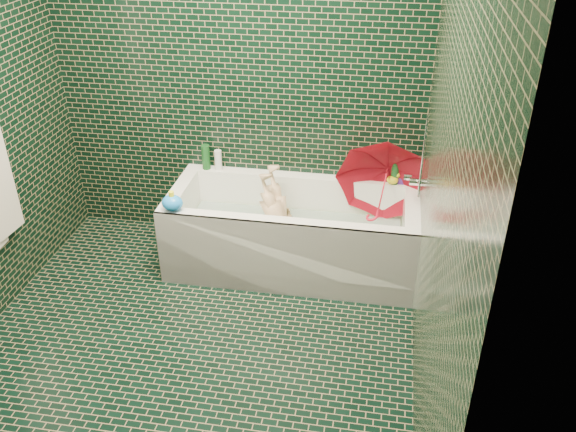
% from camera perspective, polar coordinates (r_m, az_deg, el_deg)
% --- Properties ---
extents(floor, '(2.80, 2.80, 0.00)m').
position_cam_1_polar(floor, '(3.72, -9.27, -12.61)').
color(floor, black).
rests_on(floor, ground).
extents(wall_back, '(2.80, 0.00, 2.80)m').
position_cam_1_polar(wall_back, '(4.27, -4.80, 13.02)').
color(wall_back, black).
rests_on(wall_back, floor).
extents(wall_front, '(2.80, 0.00, 2.80)m').
position_cam_1_polar(wall_front, '(1.99, -24.98, -12.44)').
color(wall_front, black).
rests_on(wall_front, floor).
extents(wall_right, '(0.00, 2.80, 2.80)m').
position_cam_1_polar(wall_right, '(2.86, 14.13, 3.12)').
color(wall_right, black).
rests_on(wall_right, floor).
extents(bathtub, '(1.70, 0.75, 0.55)m').
position_cam_1_polar(bathtub, '(4.27, 0.39, -2.25)').
color(bathtub, white).
rests_on(bathtub, floor).
extents(bath_mat, '(1.35, 0.47, 0.01)m').
position_cam_1_polar(bath_mat, '(4.32, 0.42, -2.74)').
color(bath_mat, green).
rests_on(bath_mat, bathtub).
extents(water, '(1.48, 0.53, 0.00)m').
position_cam_1_polar(water, '(4.24, 0.43, -1.11)').
color(water, silver).
rests_on(water, bathtub).
extents(faucet, '(0.18, 0.19, 0.55)m').
position_cam_1_polar(faucet, '(3.97, 12.12, 3.63)').
color(faucet, silver).
rests_on(faucet, wall_right).
extents(child, '(0.88, 0.50, 0.35)m').
position_cam_1_polar(child, '(4.27, -0.83, -0.72)').
color(child, tan).
rests_on(child, bathtub).
extents(umbrella, '(0.86, 0.82, 0.88)m').
position_cam_1_polar(umbrella, '(4.11, 8.83, 2.24)').
color(umbrella, red).
rests_on(umbrella, bathtub).
extents(soap_bottle_a, '(0.12, 0.12, 0.24)m').
position_cam_1_polar(soap_bottle_a, '(4.38, 10.45, 3.17)').
color(soap_bottle_a, white).
rests_on(soap_bottle_a, bathtub).
extents(soap_bottle_b, '(0.10, 0.10, 0.21)m').
position_cam_1_polar(soap_bottle_b, '(4.34, 10.71, 2.88)').
color(soap_bottle_b, '#48217C').
rests_on(soap_bottle_b, bathtub).
extents(soap_bottle_c, '(0.17, 0.17, 0.17)m').
position_cam_1_polar(soap_bottle_c, '(4.36, 9.51, 3.12)').
color(soap_bottle_c, '#154A1B').
rests_on(soap_bottle_c, bathtub).
extents(bottle_right_tall, '(0.06, 0.06, 0.23)m').
position_cam_1_polar(bottle_right_tall, '(4.30, 10.03, 4.39)').
color(bottle_right_tall, '#154A1B').
rests_on(bottle_right_tall, bathtub).
extents(bottle_right_pump, '(0.05, 0.05, 0.17)m').
position_cam_1_polar(bottle_right_pump, '(4.32, 11.54, 3.86)').
color(bottle_right_pump, silver).
rests_on(bottle_right_pump, bathtub).
extents(bottle_left_tall, '(0.08, 0.08, 0.19)m').
position_cam_1_polar(bottle_left_tall, '(4.50, -7.69, 5.49)').
color(bottle_left_tall, '#154A1B').
rests_on(bottle_left_tall, bathtub).
extents(bottle_left_short, '(0.06, 0.06, 0.15)m').
position_cam_1_polar(bottle_left_short, '(4.48, -6.54, 5.21)').
color(bottle_left_short, white).
rests_on(bottle_left_short, bathtub).
extents(rubber_duck, '(0.11, 0.09, 0.09)m').
position_cam_1_polar(rubber_duck, '(4.32, 9.84, 3.44)').
color(rubber_duck, '#FFF61A').
rests_on(rubber_duck, bathtub).
extents(bath_toy, '(0.15, 0.13, 0.14)m').
position_cam_1_polar(bath_toy, '(3.99, -10.78, 1.24)').
color(bath_toy, '#1B83F4').
rests_on(bath_toy, bathtub).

